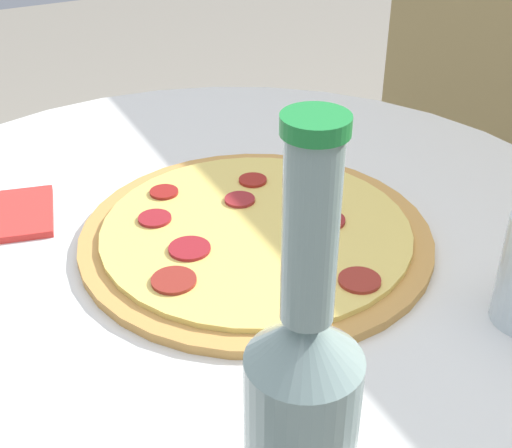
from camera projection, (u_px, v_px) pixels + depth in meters
The scene contains 4 objects.
table at pixel (228, 383), 0.86m from camera, with size 0.89×0.89×0.77m.
pizza at pixel (256, 234), 0.75m from camera, with size 0.37×0.37×0.02m.
beer_bottle at pixel (300, 442), 0.38m from camera, with size 0.06×0.06×0.30m.
napkin at pixel (24, 213), 0.79m from camera, with size 0.12×0.08×0.01m.
Camera 1 is at (0.58, -0.25, 1.19)m, focal length 50.00 mm.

